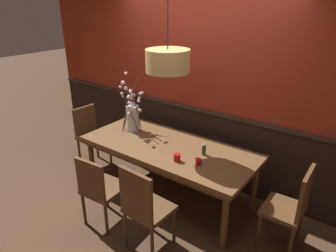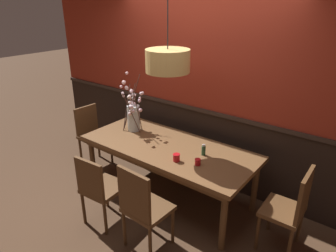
{
  "view_description": "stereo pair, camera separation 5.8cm",
  "coord_description": "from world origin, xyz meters",
  "px_view_note": "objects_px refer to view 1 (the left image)",
  "views": [
    {
      "loc": [
        2.03,
        -2.72,
        2.43
      ],
      "look_at": [
        0.0,
        0.0,
        1.0
      ],
      "focal_mm": 32.67,
      "sensor_mm": 36.0,
      "label": 1
    },
    {
      "loc": [
        2.08,
        -2.68,
        2.43
      ],
      "look_at": [
        0.0,
        0.0,
        1.0
      ],
      "focal_mm": 32.67,
      "sensor_mm": 36.0,
      "label": 2
    }
  ],
  "objects_px": {
    "chair_head_east_end": "(292,205)",
    "chair_near_side_left": "(100,188)",
    "chair_near_side_right": "(144,206)",
    "candle_holder_nearer_center": "(177,157)",
    "condiment_bottle": "(204,150)",
    "vase_with_blossoms": "(133,115)",
    "dining_table": "(168,151)",
    "chair_far_side_left": "(186,132)",
    "pendant_lamp": "(168,61)",
    "chair_head_west_end": "(90,133)",
    "candle_holder_nearer_edge": "(198,162)"
  },
  "relations": [
    {
      "from": "vase_with_blossoms",
      "to": "candle_holder_nearer_center",
      "type": "height_order",
      "value": "vase_with_blossoms"
    },
    {
      "from": "dining_table",
      "to": "vase_with_blossoms",
      "type": "bearing_deg",
      "value": 171.46
    },
    {
      "from": "chair_near_side_right",
      "to": "chair_far_side_left",
      "type": "relative_size",
      "value": 1.07
    },
    {
      "from": "chair_head_west_end",
      "to": "vase_with_blossoms",
      "type": "xyz_separation_m",
      "value": [
        0.8,
        0.11,
        0.43
      ]
    },
    {
      "from": "chair_head_west_end",
      "to": "candle_holder_nearer_center",
      "type": "bearing_deg",
      "value": -7.52
    },
    {
      "from": "vase_with_blossoms",
      "to": "pendant_lamp",
      "type": "xyz_separation_m",
      "value": [
        0.7,
        -0.13,
        0.84
      ]
    },
    {
      "from": "chair_head_west_end",
      "to": "vase_with_blossoms",
      "type": "distance_m",
      "value": 0.92
    },
    {
      "from": "condiment_bottle",
      "to": "chair_near_side_left",
      "type": "bearing_deg",
      "value": -128.18
    },
    {
      "from": "chair_near_side_right",
      "to": "candle_holder_nearer_edge",
      "type": "distance_m",
      "value": 0.77
    },
    {
      "from": "chair_near_side_right",
      "to": "condiment_bottle",
      "type": "xyz_separation_m",
      "value": [
        0.11,
        0.95,
        0.26
      ]
    },
    {
      "from": "vase_with_blossoms",
      "to": "chair_head_east_end",
      "type": "bearing_deg",
      "value": -2.4
    },
    {
      "from": "dining_table",
      "to": "chair_far_side_left",
      "type": "xyz_separation_m",
      "value": [
        -0.33,
        0.91,
        -0.15
      ]
    },
    {
      "from": "chair_near_side_right",
      "to": "candle_holder_nearer_center",
      "type": "relative_size",
      "value": 10.99
    },
    {
      "from": "condiment_bottle",
      "to": "pendant_lamp",
      "type": "height_order",
      "value": "pendant_lamp"
    },
    {
      "from": "chair_head_west_end",
      "to": "condiment_bottle",
      "type": "relative_size",
      "value": 6.96
    },
    {
      "from": "chair_head_west_end",
      "to": "chair_far_side_left",
      "type": "xyz_separation_m",
      "value": [
        1.15,
        0.92,
        -0.01
      ]
    },
    {
      "from": "dining_table",
      "to": "condiment_bottle",
      "type": "relative_size",
      "value": 16.64
    },
    {
      "from": "pendant_lamp",
      "to": "chair_far_side_left",
      "type": "bearing_deg",
      "value": 110.16
    },
    {
      "from": "chair_head_east_end",
      "to": "condiment_bottle",
      "type": "relative_size",
      "value": 7.14
    },
    {
      "from": "chair_near_side_right",
      "to": "candle_holder_nearer_edge",
      "type": "height_order",
      "value": "chair_near_side_right"
    },
    {
      "from": "chair_near_side_left",
      "to": "candle_holder_nearer_center",
      "type": "bearing_deg",
      "value": 47.53
    },
    {
      "from": "vase_with_blossoms",
      "to": "candle_holder_nearer_edge",
      "type": "xyz_separation_m",
      "value": [
        1.22,
        -0.28,
        -0.18
      ]
    },
    {
      "from": "candle_holder_nearer_edge",
      "to": "dining_table",
      "type": "bearing_deg",
      "value": 162.23
    },
    {
      "from": "dining_table",
      "to": "chair_near_side_right",
      "type": "bearing_deg",
      "value": -67.64
    },
    {
      "from": "chair_near_side_right",
      "to": "candle_holder_nearer_center",
      "type": "xyz_separation_m",
      "value": [
        -0.05,
        0.64,
        0.25
      ]
    },
    {
      "from": "condiment_bottle",
      "to": "pendant_lamp",
      "type": "relative_size",
      "value": 0.1
    },
    {
      "from": "chair_head_east_end",
      "to": "candle_holder_nearer_edge",
      "type": "bearing_deg",
      "value": -169.35
    },
    {
      "from": "chair_far_side_left",
      "to": "vase_with_blossoms",
      "type": "bearing_deg",
      "value": -113.69
    },
    {
      "from": "vase_with_blossoms",
      "to": "condiment_bottle",
      "type": "bearing_deg",
      "value": -1.87
    },
    {
      "from": "chair_head_east_end",
      "to": "candle_holder_nearer_edge",
      "type": "relative_size",
      "value": 13.0
    },
    {
      "from": "chair_near_side_left",
      "to": "chair_head_west_end",
      "type": "bearing_deg",
      "value": 143.83
    },
    {
      "from": "chair_near_side_right",
      "to": "vase_with_blossoms",
      "type": "relative_size",
      "value": 1.27
    },
    {
      "from": "chair_far_side_left",
      "to": "candle_holder_nearer_edge",
      "type": "bearing_deg",
      "value": -51.17
    },
    {
      "from": "candle_holder_nearer_center",
      "to": "pendant_lamp",
      "type": "distance_m",
      "value": 1.07
    },
    {
      "from": "candle_holder_nearer_edge",
      "to": "condiment_bottle",
      "type": "relative_size",
      "value": 0.55
    },
    {
      "from": "chair_near_side_right",
      "to": "candle_holder_nearer_edge",
      "type": "xyz_separation_m",
      "value": [
        0.18,
        0.71,
        0.24
      ]
    },
    {
      "from": "chair_head_east_end",
      "to": "chair_near_side_left",
      "type": "distance_m",
      "value": 2.01
    },
    {
      "from": "chair_head_east_end",
      "to": "chair_head_west_end",
      "type": "relative_size",
      "value": 1.03
    },
    {
      "from": "dining_table",
      "to": "vase_with_blossoms",
      "type": "relative_size",
      "value": 2.89
    },
    {
      "from": "vase_with_blossoms",
      "to": "condiment_bottle",
      "type": "distance_m",
      "value": 1.16
    },
    {
      "from": "candle_holder_nearer_edge",
      "to": "condiment_bottle",
      "type": "distance_m",
      "value": 0.25
    },
    {
      "from": "chair_head_east_end",
      "to": "vase_with_blossoms",
      "type": "height_order",
      "value": "vase_with_blossoms"
    },
    {
      "from": "chair_head_east_end",
      "to": "condiment_bottle",
      "type": "height_order",
      "value": "chair_head_east_end"
    },
    {
      "from": "chair_near_side_right",
      "to": "chair_head_east_end",
      "type": "xyz_separation_m",
      "value": [
        1.16,
        0.89,
        -0.01
      ]
    },
    {
      "from": "vase_with_blossoms",
      "to": "candle_holder_nearer_center",
      "type": "xyz_separation_m",
      "value": [
        0.99,
        -0.35,
        -0.17
      ]
    },
    {
      "from": "chair_head_east_end",
      "to": "vase_with_blossoms",
      "type": "distance_m",
      "value": 2.25
    },
    {
      "from": "candle_holder_nearer_center",
      "to": "condiment_bottle",
      "type": "bearing_deg",
      "value": 62.5
    },
    {
      "from": "vase_with_blossoms",
      "to": "candle_holder_nearer_center",
      "type": "distance_m",
      "value": 1.06
    },
    {
      "from": "chair_head_west_end",
      "to": "chair_head_east_end",
      "type": "bearing_deg",
      "value": 0.38
    },
    {
      "from": "dining_table",
      "to": "pendant_lamp",
      "type": "height_order",
      "value": "pendant_lamp"
    }
  ]
}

